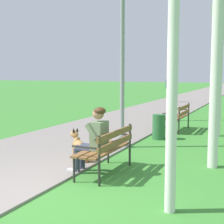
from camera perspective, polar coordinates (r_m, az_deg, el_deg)
ground_plane at (r=5.22m, az=-11.45°, el=-14.42°), size 120.00×120.00×0.00m
paved_path at (r=28.40m, az=14.59°, el=2.74°), size 3.48×60.00×0.04m
park_bench_near at (r=6.25m, az=-0.84°, el=-5.84°), size 0.55×1.50×0.85m
park_bench_mid at (r=11.00m, az=11.13°, el=-0.52°), size 0.55×1.50×0.85m
person_seated_on_near_bench at (r=6.20m, az=-3.06°, el=-4.36°), size 0.74×0.49×1.25m
dog_shepherd at (r=7.13m, az=-5.26°, el=-6.38°), size 0.78×0.47×0.71m
lamp_post_near at (r=8.34m, az=1.75°, el=8.29°), size 0.24×0.24×4.06m
lamp_post_mid at (r=13.24m, az=10.42°, el=7.54°), size 0.24×0.24×4.03m
litter_bin at (r=9.58m, az=7.90°, el=-2.50°), size 0.36×0.36×0.70m
pedestrian_distant at (r=21.26m, az=9.54°, el=3.83°), size 0.32×0.22×1.65m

